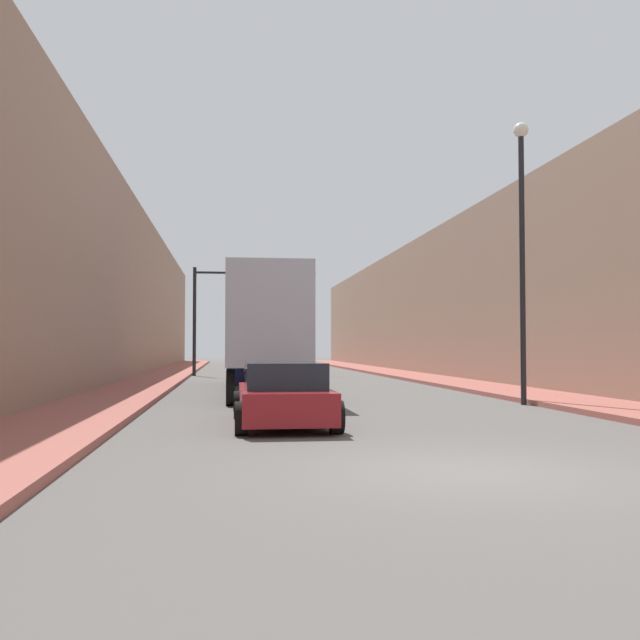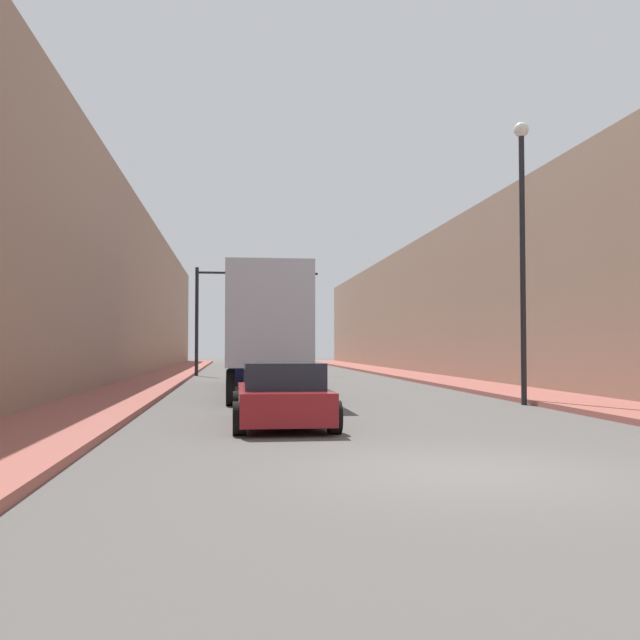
% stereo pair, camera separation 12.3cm
% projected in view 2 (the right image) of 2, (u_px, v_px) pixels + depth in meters
% --- Properties ---
extents(ground_plane, '(200.00, 200.00, 0.00)m').
position_uv_depth(ground_plane, '(464.00, 472.00, 9.56)').
color(ground_plane, '#565451').
extents(sidewalk_right, '(2.71, 80.00, 0.15)m').
position_uv_depth(sidewalk_right, '(409.00, 375.00, 40.13)').
color(sidewalk_right, '#9E564C').
rests_on(sidewalk_right, ground).
extents(sidewalk_left, '(2.71, 80.00, 0.15)m').
position_uv_depth(sidewalk_left, '(166.00, 376.00, 38.52)').
color(sidewalk_left, '#9E564C').
rests_on(sidewalk_left, ground).
extents(building_right, '(6.00, 80.00, 8.30)m').
position_uv_depth(building_right, '(483.00, 304.00, 40.81)').
color(building_right, '#997A66').
rests_on(building_right, ground).
extents(building_left, '(6.00, 80.00, 9.49)m').
position_uv_depth(building_left, '(84.00, 290.00, 38.17)').
color(building_left, '#997A66').
rests_on(building_left, ground).
extents(semi_truck, '(2.44, 14.30, 4.09)m').
position_uv_depth(semi_truck, '(261.00, 330.00, 26.24)').
color(semi_truck, '#B2B7C1').
rests_on(semi_truck, ground).
extents(sedan_car, '(2.07, 4.46, 1.35)m').
position_uv_depth(sedan_car, '(282.00, 395.00, 15.16)').
color(sedan_car, maroon).
rests_on(sedan_car, ground).
extents(traffic_signal_gantry, '(7.15, 0.35, 6.29)m').
position_uv_depth(traffic_signal_gantry, '(227.00, 300.00, 41.44)').
color(traffic_signal_gantry, black).
rests_on(traffic_signal_gantry, ground).
extents(street_lamp, '(0.44, 0.44, 8.25)m').
position_uv_depth(street_lamp, '(522.00, 227.00, 20.70)').
color(street_lamp, black).
rests_on(street_lamp, ground).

